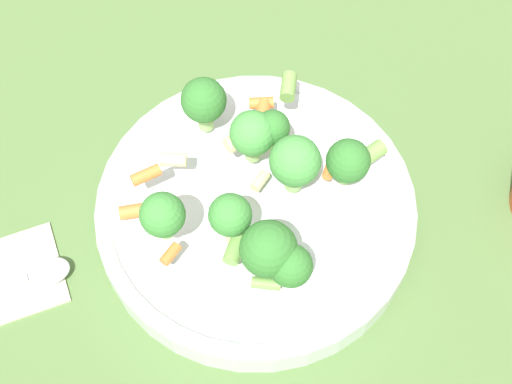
# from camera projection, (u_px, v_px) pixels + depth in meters

# --- Properties ---
(ground_plane) EXTENTS (3.00, 3.00, 0.00)m
(ground_plane) POSITION_uv_depth(u_px,v_px,m) (256.00, 220.00, 0.65)
(ground_plane) COLOR #4C6B38
(bowl) EXTENTS (0.28, 0.28, 0.04)m
(bowl) POSITION_uv_depth(u_px,v_px,m) (256.00, 209.00, 0.63)
(bowl) COLOR silver
(bowl) RESTS_ON ground_plane
(pasta_salad) EXTENTS (0.20, 0.21, 0.07)m
(pasta_salad) POSITION_uv_depth(u_px,v_px,m) (259.00, 179.00, 0.58)
(pasta_salad) COLOR #8CB766
(pasta_salad) RESTS_ON bowl
(spoon) EXTENTS (0.11, 0.15, 0.01)m
(spoon) POSITION_uv_depth(u_px,v_px,m) (8.00, 283.00, 0.61)
(spoon) COLOR silver
(spoon) RESTS_ON napkin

